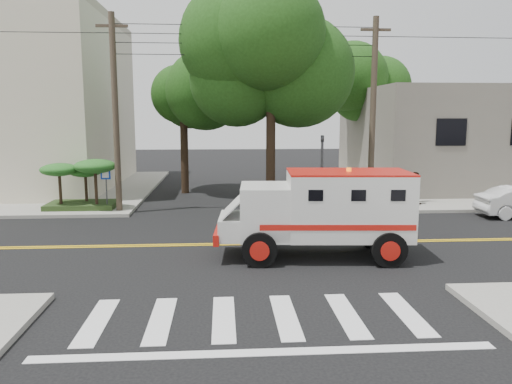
{
  "coord_description": "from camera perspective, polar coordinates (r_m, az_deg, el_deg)",
  "views": [
    {
      "loc": [
        -0.79,
        -17.15,
        4.51
      ],
      "look_at": [
        0.47,
        1.67,
        1.6
      ],
      "focal_mm": 35.0,
      "sensor_mm": 36.0,
      "label": 1
    }
  ],
  "objects": [
    {
      "name": "sidewalk_nw",
      "position": [
        33.48,
        -26.12,
        0.25
      ],
      "size": [
        17.0,
        17.0,
        0.15
      ],
      "primitive_type": "cube",
      "color": "gray",
      "rests_on": "ground"
    },
    {
      "name": "pedestrian_b",
      "position": [
        25.9,
        17.62,
        0.45
      ],
      "size": [
        0.98,
        0.94,
        1.59
      ],
      "primitive_type": "imported",
      "rotation": [
        0.0,
        0.0,
        2.53
      ],
      "color": "gray",
      "rests_on": "sidewalk_ne"
    },
    {
      "name": "palm_planter",
      "position": [
        24.85,
        -19.34,
        1.66
      ],
      "size": [
        3.52,
        2.63,
        2.36
      ],
      "color": "#1E3314",
      "rests_on": "sidewalk_nw"
    },
    {
      "name": "utility_pole_right",
      "position": [
        24.4,
        13.2,
        8.52
      ],
      "size": [
        0.28,
        0.28,
        9.0
      ],
      "primitive_type": "cylinder",
      "color": "#382D23",
      "rests_on": "ground"
    },
    {
      "name": "building_right",
      "position": [
        34.95,
        23.15,
        5.84
      ],
      "size": [
        14.0,
        12.0,
        6.0
      ],
      "primitive_type": "cube",
      "color": "slate",
      "rests_on": "sidewalk_ne"
    },
    {
      "name": "tree_right",
      "position": [
        34.34,
        12.7,
        11.2
      ],
      "size": [
        4.8,
        4.5,
        8.2
      ],
      "color": "black",
      "rests_on": "ground"
    },
    {
      "name": "traffic_signal",
      "position": [
        23.32,
        7.54,
        3.07
      ],
      "size": [
        0.15,
        0.18,
        3.6
      ],
      "color": "#3F3F42",
      "rests_on": "ground"
    },
    {
      "name": "accessibility_sign",
      "position": [
        24.15,
        -16.76,
        0.91
      ],
      "size": [
        0.45,
        0.1,
        2.02
      ],
      "color": "#3F3F42",
      "rests_on": "ground"
    },
    {
      "name": "tree_main",
      "position": [
        23.67,
        2.9,
        15.28
      ],
      "size": [
        6.08,
        5.7,
        9.85
      ],
      "color": "black",
      "rests_on": "ground"
    },
    {
      "name": "pedestrian_a",
      "position": [
        23.76,
        11.55,
        0.25
      ],
      "size": [
        0.78,
        0.78,
        1.83
      ],
      "primitive_type": "imported",
      "rotation": [
        0.0,
        0.0,
        3.91
      ],
      "color": "gray",
      "rests_on": "sidewalk_ne"
    },
    {
      "name": "sidewalk_ne",
      "position": [
        34.11,
        20.97,
        0.71
      ],
      "size": [
        17.0,
        17.0,
        0.15
      ],
      "primitive_type": "cube",
      "color": "gray",
      "rests_on": "ground"
    },
    {
      "name": "utility_pole_left",
      "position": [
        23.64,
        -15.76,
        8.42
      ],
      "size": [
        0.28,
        0.28,
        9.0
      ],
      "primitive_type": "cylinder",
      "color": "#382D23",
      "rests_on": "ground"
    },
    {
      "name": "armored_truck",
      "position": [
        15.96,
        7.66,
        -1.9
      ],
      "size": [
        6.22,
        2.8,
        2.77
      ],
      "rotation": [
        0.0,
        0.0,
        -0.07
      ],
      "color": "silver",
      "rests_on": "ground"
    },
    {
      "name": "tree_left",
      "position": [
        29.02,
        -7.72,
        11.1
      ],
      "size": [
        4.48,
        4.2,
        7.7
      ],
      "color": "black",
      "rests_on": "ground"
    },
    {
      "name": "ground",
      "position": [
        17.75,
        -1.17,
        -5.95
      ],
      "size": [
        100.0,
        100.0,
        0.0
      ],
      "primitive_type": "plane",
      "color": "black",
      "rests_on": "ground"
    }
  ]
}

